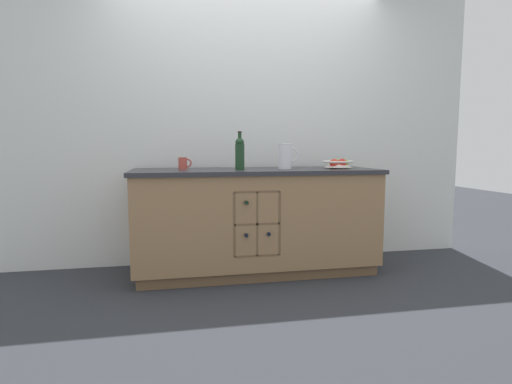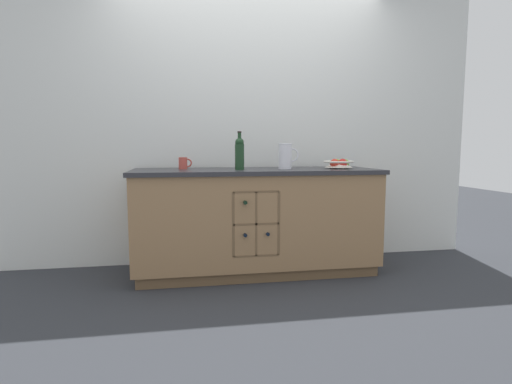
# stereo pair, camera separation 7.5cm
# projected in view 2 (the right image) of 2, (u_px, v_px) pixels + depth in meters

# --- Properties ---
(ground_plane) EXTENTS (14.00, 14.00, 0.00)m
(ground_plane) POSITION_uv_depth(u_px,v_px,m) (256.00, 271.00, 3.46)
(ground_plane) COLOR #2D3035
(back_wall) EXTENTS (4.41, 0.06, 2.55)m
(back_wall) POSITION_uv_depth(u_px,v_px,m) (248.00, 125.00, 3.73)
(back_wall) COLOR silver
(back_wall) RESTS_ON ground_plane
(kitchen_island) EXTENTS (2.05, 0.74, 0.89)m
(kitchen_island) POSITION_uv_depth(u_px,v_px,m) (256.00, 220.00, 3.41)
(kitchen_island) COLOR brown
(kitchen_island) RESTS_ON ground_plane
(fruit_bowl) EXTENTS (0.26, 0.26, 0.09)m
(fruit_bowl) POSITION_uv_depth(u_px,v_px,m) (339.00, 164.00, 3.45)
(fruit_bowl) COLOR silver
(fruit_bowl) RESTS_ON kitchen_island
(white_pitcher) EXTENTS (0.18, 0.12, 0.22)m
(white_pitcher) POSITION_uv_depth(u_px,v_px,m) (286.00, 156.00, 3.39)
(white_pitcher) COLOR white
(white_pitcher) RESTS_ON kitchen_island
(ceramic_mug) EXTENTS (0.11, 0.07, 0.10)m
(ceramic_mug) POSITION_uv_depth(u_px,v_px,m) (183.00, 163.00, 3.35)
(ceramic_mug) COLOR #B7473D
(ceramic_mug) RESTS_ON kitchen_island
(standing_wine_bottle) EXTENTS (0.08, 0.08, 0.31)m
(standing_wine_bottle) POSITION_uv_depth(u_px,v_px,m) (240.00, 153.00, 3.26)
(standing_wine_bottle) COLOR #19381E
(standing_wine_bottle) RESTS_ON kitchen_island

